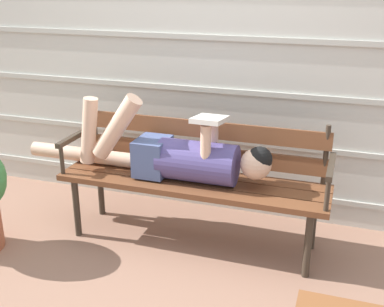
# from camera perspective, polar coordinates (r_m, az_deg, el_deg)

# --- Properties ---
(ground_plane) EXTENTS (12.00, 12.00, 0.00)m
(ground_plane) POSITION_cam_1_polar(r_m,az_deg,el_deg) (3.24, -0.38, -10.80)
(ground_plane) COLOR #936B56
(house_siding) EXTENTS (4.77, 0.08, 2.18)m
(house_siding) POSITION_cam_1_polar(r_m,az_deg,el_deg) (3.44, 3.08, 10.47)
(house_siding) COLOR beige
(house_siding) RESTS_ON ground
(park_bench) EXTENTS (1.73, 0.44, 0.83)m
(park_bench) POSITION_cam_1_polar(r_m,az_deg,el_deg) (3.14, 0.38, -2.03)
(park_bench) COLOR brown
(park_bench) RESTS_ON ground
(reclining_person) EXTENTS (1.71, 0.26, 0.55)m
(reclining_person) POSITION_cam_1_polar(r_m,az_deg,el_deg) (3.07, -2.07, -0.15)
(reclining_person) COLOR #514784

